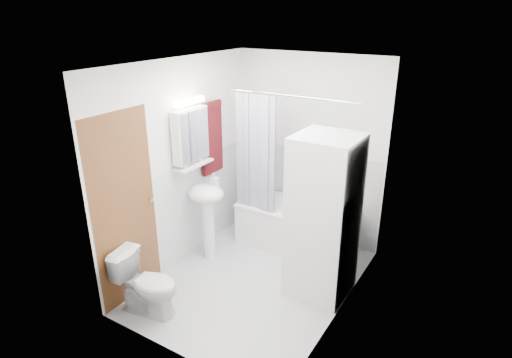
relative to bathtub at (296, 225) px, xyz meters
The scene contains 20 objects.
floor 0.97m from the bathtub, 92.84° to the right, with size 2.60×2.60×0.00m, color silver.
room_walls 1.50m from the bathtub, 92.84° to the right, with size 2.60×2.60×2.60m.
wainscot 0.70m from the bathtub, 94.16° to the right, with size 1.98×2.58×2.58m.
door 1.91m from the bathtub, 124.11° to the right, with size 0.05×2.00×2.00m.
bathtub is the anchor object (origin of this frame).
tub_spout 0.69m from the bathtub, 58.78° to the left, with size 0.04×0.04×0.12m, color silver.
curtain_rod 1.72m from the bathtub, 90.00° to the right, with size 0.02×0.02×1.62m, color silver.
shower_curtain 1.08m from the bathtub, 147.13° to the right, with size 0.55×0.02×1.45m.
sink 1.18m from the bathtub, 135.80° to the right, with size 0.44×0.37×1.04m.
medicine_cabinet 1.78m from the bathtub, 139.21° to the right, with size 0.13×0.50×0.71m.
shelf 1.53m from the bathtub, 138.77° to the right, with size 0.18×0.54×0.03m, color silver.
shower_caddy 0.94m from the bathtub, 52.00° to the left, with size 0.22×0.06×0.02m, color silver.
towel 1.54m from the bathtub, 158.15° to the right, with size 0.07×0.37×0.90m.
washer_dryer 1.09m from the bathtub, 47.14° to the right, with size 0.64×0.62×1.75m.
toilet 2.04m from the bathtub, 109.72° to the right, with size 0.37×0.66×0.65m, color white.
soap_pump 1.20m from the bathtub, 138.44° to the right, with size 0.08×0.17×0.08m, color gray.
shelf_bottle 1.65m from the bathtub, 133.96° to the right, with size 0.07×0.18×0.07m, color gray.
shelf_cup 1.51m from the bathtub, 143.20° to the right, with size 0.10×0.09×0.10m, color gray.
shampoo_a 1.02m from the bathtub, 46.43° to the left, with size 0.13×0.17×0.13m, color gray.
shampoo_b 1.04m from the bathtub, 37.01° to the left, with size 0.08×0.21×0.08m, color navy.
Camera 1 is at (2.13, -3.47, 2.87)m, focal length 30.00 mm.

